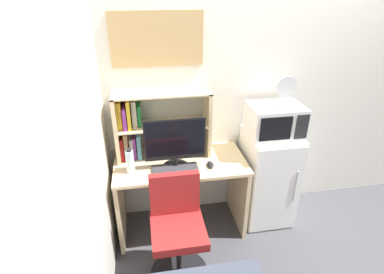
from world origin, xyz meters
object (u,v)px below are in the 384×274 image
(microwave, at_px, (275,120))
(monitor, at_px, (175,143))
(computer_mouse, at_px, (210,165))
(mini_fridge, at_px, (267,177))
(desk_fan, at_px, (286,89))
(keyboard, at_px, (175,169))
(desk_chair, at_px, (178,234))
(wall_corkboard, at_px, (157,39))
(hutch_bookshelf, at_px, (147,124))
(water_bottle, at_px, (130,161))

(microwave, bearing_deg, monitor, -173.04)
(monitor, distance_m, computer_mouse, 0.37)
(mini_fridge, height_order, desk_fan, desk_fan)
(keyboard, relative_size, desk_chair, 0.44)
(mini_fridge, xyz_separation_m, microwave, (0.00, 0.00, 0.61))
(desk_chair, height_order, wall_corkboard, wall_corkboard)
(keyboard, bearing_deg, hutch_bookshelf, 124.88)
(hutch_bookshelf, distance_m, computer_mouse, 0.66)
(hutch_bookshelf, distance_m, water_bottle, 0.37)
(monitor, xyz_separation_m, mini_fridge, (0.91, 0.11, -0.52))
(computer_mouse, bearing_deg, wall_corkboard, 133.57)
(water_bottle, xyz_separation_m, desk_fan, (1.34, 0.12, 0.51))
(hutch_bookshelf, xyz_separation_m, desk_fan, (1.18, -0.14, 0.29))
(hutch_bookshelf, bearing_deg, mini_fridge, -6.86)
(desk_chair, bearing_deg, keyboard, 84.93)
(hutch_bookshelf, height_order, desk_fan, desk_fan)
(wall_corkboard, bearing_deg, monitor, -76.54)
(desk_fan, bearing_deg, mini_fridge, 177.14)
(computer_mouse, bearing_deg, monitor, 171.63)
(microwave, bearing_deg, keyboard, -170.48)
(monitor, distance_m, desk_chair, 0.73)
(mini_fridge, xyz_separation_m, wall_corkboard, (-0.99, 0.25, 1.29))
(computer_mouse, distance_m, microwave, 0.70)
(keyboard, bearing_deg, mini_fridge, 9.34)
(mini_fridge, distance_m, desk_chair, 1.10)
(monitor, xyz_separation_m, desk_fan, (0.97, 0.10, 0.38))
(hutch_bookshelf, xyz_separation_m, keyboard, (0.20, -0.29, -0.30))
(hutch_bookshelf, bearing_deg, desk_chair, -76.18)
(microwave, bearing_deg, mini_fridge, -90.14)
(computer_mouse, distance_m, water_bottle, 0.68)
(microwave, relative_size, desk_fan, 1.77)
(hutch_bookshelf, relative_size, computer_mouse, 7.84)
(water_bottle, bearing_deg, computer_mouse, -2.39)
(desk_chair, bearing_deg, wall_corkboard, 92.73)
(water_bottle, height_order, desk_fan, desk_fan)
(microwave, bearing_deg, computer_mouse, -165.87)
(wall_corkboard, bearing_deg, microwave, -13.90)
(computer_mouse, height_order, microwave, microwave)
(computer_mouse, distance_m, wall_corkboard, 1.13)
(monitor, relative_size, water_bottle, 2.33)
(water_bottle, distance_m, wall_corkboard, 1.02)
(computer_mouse, bearing_deg, microwave, 14.13)
(mini_fridge, height_order, desk_chair, mini_fridge)
(keyboard, bearing_deg, water_bottle, 175.54)
(mini_fridge, distance_m, desk_fan, 0.90)
(hutch_bookshelf, relative_size, monitor, 1.63)
(computer_mouse, relative_size, desk_fan, 0.40)
(monitor, relative_size, computer_mouse, 4.82)
(water_bottle, bearing_deg, microwave, 5.60)
(mini_fridge, height_order, wall_corkboard, wall_corkboard)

